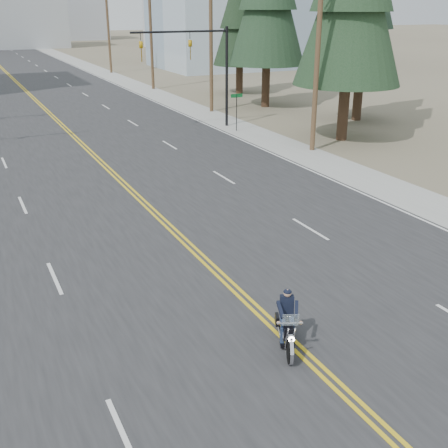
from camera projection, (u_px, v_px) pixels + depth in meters
road at (12, 78)px, 69.10m from camera, size 20.00×200.00×0.01m
sidewalk_right at (104, 73)px, 73.74m from camera, size 3.00×200.00×0.01m
traffic_mast_right at (201, 58)px, 39.03m from camera, size 7.10×0.26×7.00m
street_sign at (237, 106)px, 39.23m from camera, size 0.90×0.06×2.62m
utility_pole_b at (318, 49)px, 32.51m from camera, size 2.20×0.30×11.50m
utility_pole_c at (211, 40)px, 45.20m from camera, size 2.20×0.30×11.00m
utility_pole_d at (151, 30)px, 57.69m from camera, size 2.20×0.30×11.50m
utility_pole_e at (108, 27)px, 72.06m from camera, size 2.20×0.30×11.00m
haze_bldg_b at (17, 12)px, 115.94m from camera, size 18.00×14.00×14.00m
haze_bldg_c at (188, 2)px, 115.53m from camera, size 16.00×12.00×18.00m
haze_bldg_e at (75, 15)px, 144.15m from camera, size 14.00×14.00×12.00m
motorcyclist at (288, 321)px, 14.49m from camera, size 1.60×2.15×1.54m
conifer_mid at (366, 0)px, 40.68m from camera, size 5.69×5.69×15.17m
conifer_far at (240, 8)px, 53.98m from camera, size 5.25×5.25×14.06m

